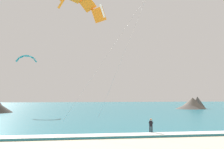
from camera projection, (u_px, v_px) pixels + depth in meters
The scene contains 7 objects.
sea at pixel (97, 108), 86.10m from camera, with size 200.00×120.00×0.20m, color teal.
surf_foam at pixel (153, 134), 27.96m from camera, with size 200.00×2.01×0.04m, color white.
surfboard at pixel (151, 134), 29.12m from camera, with size 0.87×1.47×0.09m.
kitesurfer at pixel (151, 125), 29.21m from camera, with size 0.63×0.63×1.69m.
kite_primary at pixel (80, 2), 35.25m from camera, with size 10.07×9.06×16.41m.
kite_distant at pixel (26, 58), 61.69m from camera, with size 4.65×1.41×1.67m.
headland_right at pixel (193, 104), 78.18m from camera, with size 9.77×9.16×3.68m.
Camera 1 is at (-8.43, -12.76, 4.26)m, focal length 43.75 mm.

